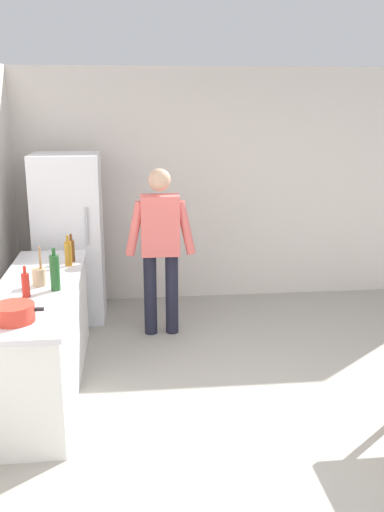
{
  "coord_description": "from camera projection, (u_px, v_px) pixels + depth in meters",
  "views": [
    {
      "loc": [
        -1.22,
        -3.64,
        2.34
      ],
      "look_at": [
        -0.69,
        1.27,
        0.98
      ],
      "focal_mm": 39.9,
      "sensor_mm": 36.0,
      "label": 1
    }
  ],
  "objects": [
    {
      "name": "bottle_beer_brown",
      "position": [
        71.0,
        250.0,
        5.2
      ],
      "size": [
        0.06,
        0.06,
        0.26
      ],
      "color": "#5B3314",
      "rests_on": "kitchen_counter"
    },
    {
      "name": "wall_back",
      "position": [
        235.0,
        186.0,
        6.75
      ],
      "size": [
        6.4,
        0.12,
        2.7
      ],
      "primitive_type": "cube",
      "color": "silver",
      "rests_on": "ground_plane"
    },
    {
      "name": "cooking_pot",
      "position": [
        14.0,
        313.0,
        3.8
      ],
      "size": [
        0.4,
        0.28,
        0.12
      ],
      "color": "red",
      "rests_on": "kitchen_counter"
    },
    {
      "name": "bottle_sauce_red",
      "position": [
        26.0,
        285.0,
        4.27
      ],
      "size": [
        0.06,
        0.06,
        0.24
      ],
      "color": "#B22319",
      "rests_on": "kitchen_counter"
    },
    {
      "name": "bottle_wine_green",
      "position": [
        55.0,
        272.0,
        4.41
      ],
      "size": [
        0.08,
        0.08,
        0.34
      ],
      "color": "#1E5123",
      "rests_on": "kitchen_counter"
    },
    {
      "name": "refrigerator",
      "position": [
        69.0,
        238.0,
        6.11
      ],
      "size": [
        0.7,
        0.67,
        1.8
      ],
      "color": "white",
      "rests_on": "ground_plane"
    },
    {
      "name": "utensil_jar",
      "position": [
        39.0,
        276.0,
        4.54
      ],
      "size": [
        0.11,
        0.11,
        0.32
      ],
      "color": "tan",
      "rests_on": "kitchen_counter"
    },
    {
      "name": "kitchen_counter",
      "position": [
        41.0,
        337.0,
        4.68
      ],
      "size": [
        0.64,
        2.2,
        0.9
      ],
      "color": "white",
      "rests_on": "ground_plane"
    },
    {
      "name": "ground_plane",
      "position": [
        302.0,
        424.0,
        4.24
      ],
      "size": [
        14.0,
        14.0,
        0.0
      ],
      "primitive_type": "plane",
      "color": "#9E998E"
    },
    {
      "name": "bottle_oil_amber",
      "position": [
        68.0,
        253.0,
        5.07
      ],
      "size": [
        0.06,
        0.06,
        0.28
      ],
      "color": "#996619",
      "rests_on": "kitchen_counter"
    },
    {
      "name": "person",
      "position": [
        160.0,
        241.0,
        5.65
      ],
      "size": [
        0.7,
        0.22,
        1.7
      ],
      "color": "#1E1E2D",
      "rests_on": "ground_plane"
    }
  ]
}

